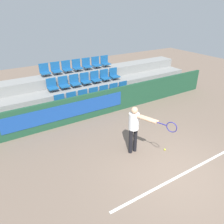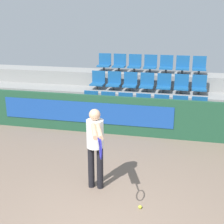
{
  "view_description": "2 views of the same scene",
  "coord_description": "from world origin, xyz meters",
  "px_view_note": "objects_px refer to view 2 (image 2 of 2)",
  "views": [
    {
      "loc": [
        -4.29,
        -3.31,
        4.55
      ],
      "look_at": [
        -0.49,
        2.81,
        0.96
      ],
      "focal_mm": 35.0,
      "sensor_mm": 36.0,
      "label": 1
    },
    {
      "loc": [
        1.07,
        -3.94,
        3.44
      ],
      "look_at": [
        -0.44,
        2.81,
        1.22
      ],
      "focal_mm": 50.0,
      "sensor_mm": 36.0,
      "label": 2
    }
  ],
  "objects_px": {
    "stadium_chair_13": "(199,86)",
    "stadium_chair_19": "(183,66)",
    "stadium_chair_3": "(143,105)",
    "stadium_chair_8": "(114,82)",
    "stadium_chair_15": "(119,63)",
    "stadium_chair_17": "(150,65)",
    "stadium_chair_12": "(181,85)",
    "stadium_chair_18": "(166,65)",
    "tennis_ball": "(140,207)",
    "stadium_chair_4": "(161,106)",
    "stadium_chair_1": "(107,103)",
    "stadium_chair_2": "(125,104)",
    "stadium_chair_6": "(199,109)",
    "stadium_chair_5": "(180,107)",
    "stadium_chair_16": "(135,64)",
    "stadium_chair_0": "(90,102)",
    "stadium_chair_10": "(147,83)",
    "stadium_chair_11": "(164,84)",
    "stadium_chair_7": "(98,81)",
    "stadium_chair_20": "(199,66)",
    "stadium_chair_14": "(104,63)",
    "stadium_chair_9": "(130,83)",
    "tennis_player": "(95,141)"
  },
  "relations": [
    {
      "from": "stadium_chair_14",
      "to": "stadium_chair_8",
      "type": "bearing_deg",
      "value": -59.11
    },
    {
      "from": "stadium_chair_9",
      "to": "tennis_ball",
      "type": "distance_m",
      "value": 5.34
    },
    {
      "from": "stadium_chair_0",
      "to": "tennis_ball",
      "type": "height_order",
      "value": "stadium_chair_0"
    },
    {
      "from": "stadium_chair_1",
      "to": "stadium_chair_14",
      "type": "bearing_deg",
      "value": 106.65
    },
    {
      "from": "stadium_chair_3",
      "to": "stadium_chair_12",
      "type": "xyz_separation_m",
      "value": [
        1.11,
        0.92,
        0.47
      ]
    },
    {
      "from": "stadium_chair_8",
      "to": "stadium_chair_15",
      "type": "bearing_deg",
      "value": 90.0
    },
    {
      "from": "stadium_chair_2",
      "to": "stadium_chair_16",
      "type": "height_order",
      "value": "stadium_chair_16"
    },
    {
      "from": "stadium_chair_5",
      "to": "stadium_chair_19",
      "type": "bearing_deg",
      "value": 90.0
    },
    {
      "from": "stadium_chair_1",
      "to": "stadium_chair_12",
      "type": "xyz_separation_m",
      "value": [
        2.21,
        0.92,
        0.47
      ]
    },
    {
      "from": "stadium_chair_16",
      "to": "tennis_player",
      "type": "height_order",
      "value": "stadium_chair_16"
    },
    {
      "from": "stadium_chair_11",
      "to": "stadium_chair_16",
      "type": "distance_m",
      "value": 1.52
    },
    {
      "from": "stadium_chair_2",
      "to": "tennis_player",
      "type": "height_order",
      "value": "tennis_player"
    },
    {
      "from": "stadium_chair_4",
      "to": "stadium_chair_16",
      "type": "distance_m",
      "value": 2.35
    },
    {
      "from": "stadium_chair_0",
      "to": "stadium_chair_18",
      "type": "distance_m",
      "value": 3.04
    },
    {
      "from": "stadium_chair_0",
      "to": "stadium_chair_12",
      "type": "height_order",
      "value": "stadium_chair_12"
    },
    {
      "from": "stadium_chair_10",
      "to": "stadium_chair_11",
      "type": "bearing_deg",
      "value": 0.0
    },
    {
      "from": "stadium_chair_5",
      "to": "stadium_chair_20",
      "type": "relative_size",
      "value": 1.0
    },
    {
      "from": "stadium_chair_0",
      "to": "stadium_chair_5",
      "type": "relative_size",
      "value": 1.0
    },
    {
      "from": "stadium_chair_1",
      "to": "stadium_chair_2",
      "type": "height_order",
      "value": "same"
    },
    {
      "from": "stadium_chair_4",
      "to": "stadium_chair_15",
      "type": "distance_m",
      "value": 2.66
    },
    {
      "from": "stadium_chair_7",
      "to": "stadium_chair_20",
      "type": "relative_size",
      "value": 1.0
    },
    {
      "from": "stadium_chair_8",
      "to": "stadium_chair_10",
      "type": "xyz_separation_m",
      "value": [
        1.11,
        0.0,
        0.0
      ]
    },
    {
      "from": "stadium_chair_4",
      "to": "stadium_chair_20",
      "type": "xyz_separation_m",
      "value": [
        1.11,
        1.85,
        0.95
      ]
    },
    {
      "from": "stadium_chair_12",
      "to": "stadium_chair_18",
      "type": "distance_m",
      "value": 1.18
    },
    {
      "from": "stadium_chair_13",
      "to": "stadium_chair_19",
      "type": "bearing_deg",
      "value": 120.89
    },
    {
      "from": "stadium_chair_0",
      "to": "stadium_chair_10",
      "type": "xyz_separation_m",
      "value": [
        1.66,
        0.92,
        0.47
      ]
    },
    {
      "from": "stadium_chair_4",
      "to": "stadium_chair_19",
      "type": "bearing_deg",
      "value": 73.35
    },
    {
      "from": "stadium_chair_6",
      "to": "stadium_chair_19",
      "type": "relative_size",
      "value": 1.0
    },
    {
      "from": "stadium_chair_8",
      "to": "stadium_chair_18",
      "type": "xyz_separation_m",
      "value": [
        1.66,
        0.92,
        0.47
      ]
    },
    {
      "from": "stadium_chair_6",
      "to": "stadium_chair_5",
      "type": "bearing_deg",
      "value": 180.0
    },
    {
      "from": "stadium_chair_13",
      "to": "tennis_player",
      "type": "distance_m",
      "value": 5.1
    },
    {
      "from": "stadium_chair_4",
      "to": "stadium_chair_14",
      "type": "distance_m",
      "value": 3.04
    },
    {
      "from": "stadium_chair_17",
      "to": "tennis_ball",
      "type": "height_order",
      "value": "stadium_chair_17"
    },
    {
      "from": "stadium_chair_0",
      "to": "stadium_chair_8",
      "type": "relative_size",
      "value": 1.0
    },
    {
      "from": "stadium_chair_0",
      "to": "stadium_chair_11",
      "type": "bearing_deg",
      "value": 22.68
    },
    {
      "from": "stadium_chair_8",
      "to": "stadium_chair_10",
      "type": "height_order",
      "value": "same"
    },
    {
      "from": "stadium_chair_3",
      "to": "stadium_chair_8",
      "type": "relative_size",
      "value": 1.0
    },
    {
      "from": "stadium_chair_14",
      "to": "stadium_chair_13",
      "type": "bearing_deg",
      "value": -15.57
    },
    {
      "from": "tennis_ball",
      "to": "stadium_chair_17",
      "type": "bearing_deg",
      "value": 94.78
    },
    {
      "from": "stadium_chair_15",
      "to": "stadium_chair_18",
      "type": "distance_m",
      "value": 1.66
    },
    {
      "from": "tennis_ball",
      "to": "stadium_chair_15",
      "type": "bearing_deg",
      "value": 104.96
    },
    {
      "from": "stadium_chair_2",
      "to": "stadium_chair_13",
      "type": "relative_size",
      "value": 1.0
    },
    {
      "from": "stadium_chair_0",
      "to": "tennis_player",
      "type": "xyz_separation_m",
      "value": [
        1.2,
        -3.71,
        0.32
      ]
    },
    {
      "from": "stadium_chair_4",
      "to": "stadium_chair_19",
      "type": "xyz_separation_m",
      "value": [
        0.55,
        1.85,
        0.95
      ]
    },
    {
      "from": "stadium_chair_13",
      "to": "stadium_chair_18",
      "type": "xyz_separation_m",
      "value": [
        -1.11,
        0.92,
        0.47
      ]
    },
    {
      "from": "stadium_chair_15",
      "to": "stadium_chair_17",
      "type": "bearing_deg",
      "value": 0.0
    },
    {
      "from": "stadium_chair_2",
      "to": "stadium_chair_10",
      "type": "relative_size",
      "value": 1.0
    },
    {
      "from": "stadium_chair_19",
      "to": "tennis_ball",
      "type": "distance_m",
      "value": 6.28
    },
    {
      "from": "stadium_chair_7",
      "to": "stadium_chair_2",
      "type": "bearing_deg",
      "value": -39.89
    },
    {
      "from": "stadium_chair_11",
      "to": "tennis_player",
      "type": "bearing_deg",
      "value": -102.34
    }
  ]
}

